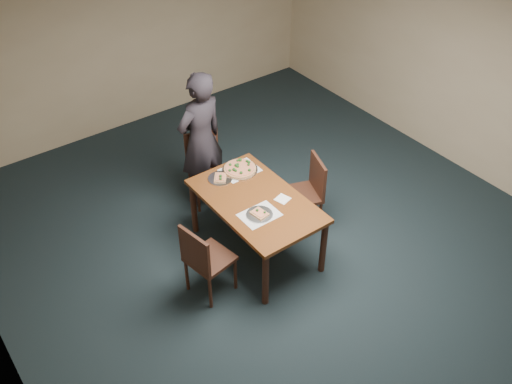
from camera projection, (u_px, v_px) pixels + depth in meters
ground at (306, 272)px, 6.31m from camera, size 8.00×8.00×0.00m
room_shell at (317, 140)px, 5.23m from camera, size 8.00×8.00×8.00m
dining_table at (256, 206)px, 6.18m from camera, size 0.90×1.50×0.75m
chair_far at (205, 163)px, 7.04m from camera, size 0.52×0.52×0.91m
chair_left at (204, 258)px, 5.76m from camera, size 0.49×0.49×0.91m
chair_right at (308, 189)px, 6.63m from camera, size 0.54×0.54×0.91m
diner at (201, 140)px, 6.78m from camera, size 0.70×0.51×1.77m
placemat_main at (240, 170)px, 6.53m from camera, size 0.42×0.32×0.00m
placemat_near at (260, 215)px, 5.92m from camera, size 0.40×0.30×0.00m
pizza_pan at (240, 169)px, 6.51m from camera, size 0.41×0.41×0.07m
slice_plate_near at (260, 214)px, 5.91m from camera, size 0.28×0.28×0.06m
slice_plate_far at (220, 178)px, 6.39m from camera, size 0.28×0.28×0.06m
napkin at (283, 199)px, 6.12m from camera, size 0.17×0.17×0.01m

